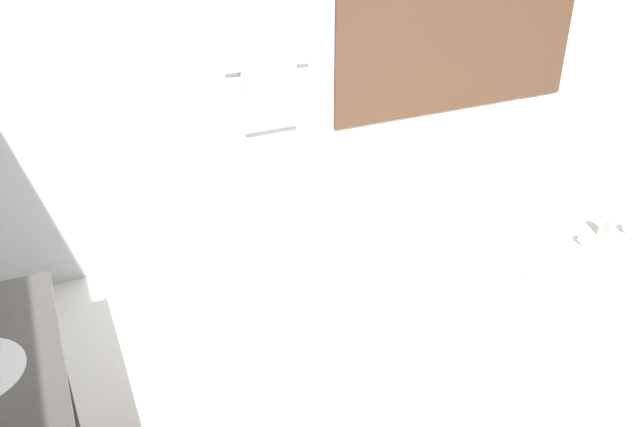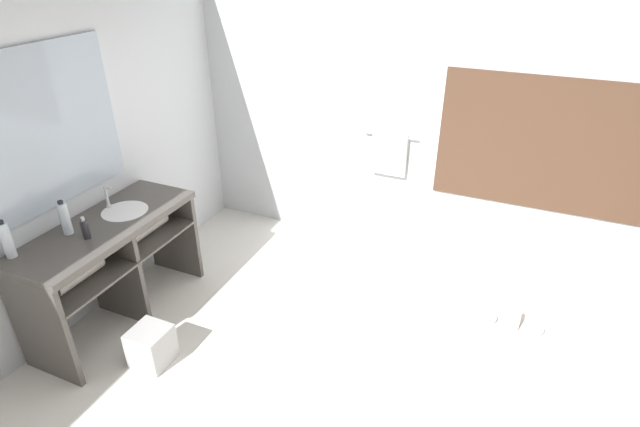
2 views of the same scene
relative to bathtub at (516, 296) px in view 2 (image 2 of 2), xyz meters
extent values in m
plane|color=silver|center=(-0.97, -1.41, -0.29)|extent=(16.00, 16.00, 0.00)
cube|color=silver|center=(-0.97, 0.82, 1.06)|extent=(7.40, 0.06, 2.70)
cube|color=#4C3323|center=(0.00, 0.78, 0.94)|extent=(1.70, 0.02, 1.10)
cylinder|color=silver|center=(-1.27, 0.75, 0.86)|extent=(0.50, 0.02, 0.02)
cube|color=silver|center=(-1.27, 0.74, 0.69)|extent=(0.32, 0.04, 0.40)
cube|color=silver|center=(-3.20, -1.41, 1.06)|extent=(0.06, 7.40, 2.70)
cube|color=#A3B2C1|center=(-3.16, -1.11, 1.26)|extent=(0.02, 1.10, 1.10)
cube|color=#4C4742|center=(-2.88, -1.11, 0.54)|extent=(0.57, 1.42, 0.05)
cube|color=#4C4742|center=(-2.88, -1.11, 0.29)|extent=(0.54, 1.35, 0.02)
cylinder|color=white|center=(-2.88, -0.89, 0.50)|extent=(0.35, 0.35, 0.11)
cube|color=#4C4742|center=(-2.88, -1.80, 0.11)|extent=(0.53, 0.04, 0.81)
cube|color=#4C4742|center=(-2.88, -1.11, 0.11)|extent=(0.53, 0.04, 0.81)
cube|color=#4C4742|center=(-2.88, -0.42, 0.11)|extent=(0.53, 0.04, 0.81)
cylinder|color=silver|center=(-2.83, -1.46, 0.36)|extent=(0.13, 0.39, 0.13)
cylinder|color=silver|center=(-2.83, -0.75, 0.36)|extent=(0.13, 0.39, 0.13)
cylinder|color=silver|center=(-3.04, -0.89, 0.57)|extent=(0.04, 0.04, 0.02)
cylinder|color=silver|center=(-3.04, -0.89, 0.66)|extent=(0.02, 0.02, 0.16)
cube|color=silver|center=(-3.00, -0.89, 0.73)|extent=(0.07, 0.01, 0.01)
cube|color=silver|center=(0.00, 0.00, -0.03)|extent=(1.10, 1.56, 0.54)
ellipsoid|color=white|center=(0.00, 0.00, 0.09)|extent=(0.79, 1.12, 0.30)
cube|color=silver|center=(0.00, -0.68, 0.30)|extent=(0.04, 0.07, 0.12)
sphere|color=silver|center=(-0.14, -0.68, 0.27)|extent=(0.06, 0.06, 0.06)
sphere|color=silver|center=(0.14, -0.68, 0.27)|extent=(0.06, 0.06, 0.06)
cylinder|color=white|center=(-3.00, -1.31, 0.68)|extent=(0.07, 0.07, 0.24)
cylinder|color=black|center=(-3.00, -1.31, 0.81)|extent=(0.04, 0.04, 0.02)
cylinder|color=white|center=(-3.11, -1.68, 0.69)|extent=(0.07, 0.07, 0.25)
cylinder|color=black|center=(-3.11, -1.68, 0.82)|extent=(0.04, 0.04, 0.02)
cylinder|color=#28282D|center=(-2.83, -1.31, 0.63)|extent=(0.05, 0.05, 0.14)
cylinder|color=silver|center=(-2.83, -1.31, 0.71)|extent=(0.02, 0.02, 0.03)
cube|color=#B2B2B2|center=(-2.33, -1.42, -0.15)|extent=(0.26, 0.26, 0.29)
camera|label=1|loc=(-2.50, -2.92, 2.17)|focal=40.00mm
camera|label=2|loc=(-0.16, -3.38, 2.38)|focal=28.00mm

